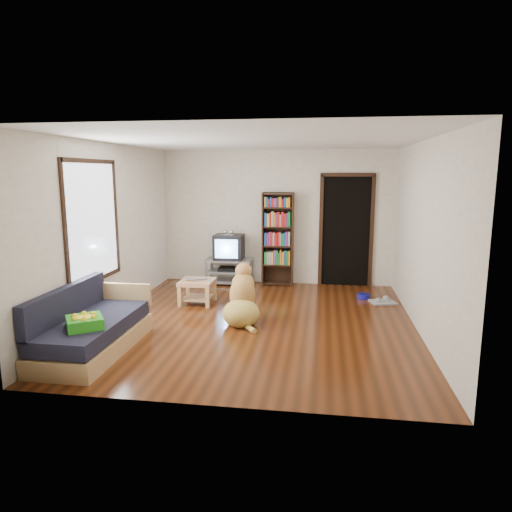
# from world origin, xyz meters

# --- Properties ---
(ground) EXTENTS (5.00, 5.00, 0.00)m
(ground) POSITION_xyz_m (0.00, 0.00, 0.00)
(ground) COLOR #53250E
(ground) RESTS_ON ground
(ceiling) EXTENTS (5.00, 5.00, 0.00)m
(ceiling) POSITION_xyz_m (0.00, 0.00, 2.60)
(ceiling) COLOR white
(ceiling) RESTS_ON ground
(wall_back) EXTENTS (4.50, 0.00, 4.50)m
(wall_back) POSITION_xyz_m (0.00, 2.50, 1.30)
(wall_back) COLOR silver
(wall_back) RESTS_ON ground
(wall_front) EXTENTS (4.50, 0.00, 4.50)m
(wall_front) POSITION_xyz_m (0.00, -2.50, 1.30)
(wall_front) COLOR silver
(wall_front) RESTS_ON ground
(wall_left) EXTENTS (0.00, 5.00, 5.00)m
(wall_left) POSITION_xyz_m (-2.25, 0.00, 1.30)
(wall_left) COLOR silver
(wall_left) RESTS_ON ground
(wall_right) EXTENTS (0.00, 5.00, 5.00)m
(wall_right) POSITION_xyz_m (2.25, 0.00, 1.30)
(wall_right) COLOR silver
(wall_right) RESTS_ON ground
(green_cushion) EXTENTS (0.53, 0.53, 0.13)m
(green_cushion) POSITION_xyz_m (-1.75, -1.74, 0.48)
(green_cushion) COLOR #33971C
(green_cushion) RESTS_ON sofa
(laptop) EXTENTS (0.41, 0.33, 0.03)m
(laptop) POSITION_xyz_m (-1.15, 0.79, 0.41)
(laptop) COLOR silver
(laptop) RESTS_ON coffee_table
(dog_bowl) EXTENTS (0.22, 0.22, 0.08)m
(dog_bowl) POSITION_xyz_m (1.64, 1.54, 0.04)
(dog_bowl) COLOR navy
(dog_bowl) RESTS_ON ground
(grey_rag) EXTENTS (0.47, 0.42, 0.03)m
(grey_rag) POSITION_xyz_m (1.94, 1.29, 0.01)
(grey_rag) COLOR #A4A4A4
(grey_rag) RESTS_ON ground
(window) EXTENTS (0.03, 1.46, 1.70)m
(window) POSITION_xyz_m (-2.23, -0.50, 1.50)
(window) COLOR white
(window) RESTS_ON wall_left
(doorway) EXTENTS (1.03, 0.05, 2.19)m
(doorway) POSITION_xyz_m (1.35, 2.48, 1.12)
(doorway) COLOR black
(doorway) RESTS_ON wall_back
(tv_stand) EXTENTS (0.90, 0.45, 0.50)m
(tv_stand) POSITION_xyz_m (-0.90, 2.25, 0.27)
(tv_stand) COLOR #99999E
(tv_stand) RESTS_ON ground
(crt_tv) EXTENTS (0.55, 0.52, 0.58)m
(crt_tv) POSITION_xyz_m (-0.90, 2.27, 0.74)
(crt_tv) COLOR black
(crt_tv) RESTS_ON tv_stand
(bookshelf) EXTENTS (0.60, 0.30, 1.80)m
(bookshelf) POSITION_xyz_m (0.05, 2.34, 1.00)
(bookshelf) COLOR black
(bookshelf) RESTS_ON ground
(sofa) EXTENTS (0.80, 1.80, 0.80)m
(sofa) POSITION_xyz_m (-1.87, -1.38, 0.26)
(sofa) COLOR tan
(sofa) RESTS_ON ground
(coffee_table) EXTENTS (0.55, 0.55, 0.40)m
(coffee_table) POSITION_xyz_m (-1.15, 0.82, 0.28)
(coffee_table) COLOR tan
(coffee_table) RESTS_ON ground
(dog) EXTENTS (0.59, 1.03, 0.87)m
(dog) POSITION_xyz_m (-0.24, 0.00, 0.32)
(dog) COLOR gold
(dog) RESTS_ON ground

